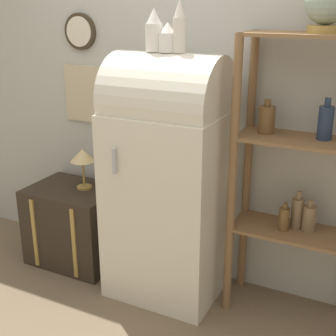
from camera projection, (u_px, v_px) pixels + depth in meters
ground_plane at (151, 306)px, 3.05m from camera, size 12.00×12.00×0.00m
wall_back at (189, 86)px, 3.08m from camera, size 7.00×0.09×2.70m
refrigerator at (168, 175)px, 2.98m from camera, size 0.71×0.63×1.59m
suitcase_trunk at (75, 225)px, 3.51m from camera, size 0.65×0.49×0.59m
shelf_unit at (299, 166)px, 2.69m from camera, size 0.75×0.35×1.72m
globe at (327, 4)px, 2.36m from camera, size 0.23×0.23×0.27m
vase_left at (154, 31)px, 2.72m from camera, size 0.10×0.10×0.25m
vase_center at (168, 38)px, 2.69m from camera, size 0.10×0.10×0.17m
vase_right at (179, 28)px, 2.64m from camera, size 0.07×0.07×0.30m
desk_lamp at (83, 158)px, 3.34m from camera, size 0.18×0.18×0.30m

